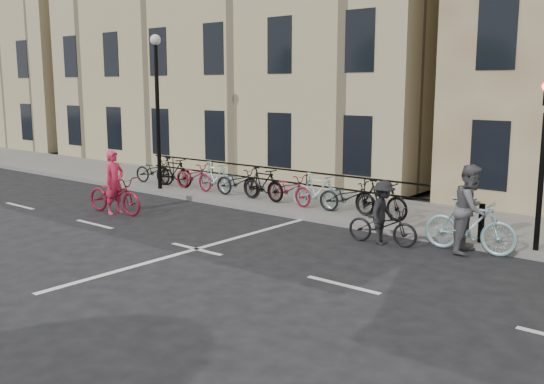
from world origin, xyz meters
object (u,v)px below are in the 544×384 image
Objects in this scene: lamp_post at (157,93)px; cyclist_grey at (470,217)px; cyclist_pink at (115,192)px; cyclist_dark at (383,219)px; traffic_light at (544,146)px.

cyclist_grey is (11.44, -0.67, -2.68)m from lamp_post.
lamp_post reaches higher than cyclist_pink.
traffic_light is at bearing -76.32° from cyclist_dark.
traffic_light is 12.74m from lamp_post.
traffic_light is at bearing -80.58° from cyclist_pink.
cyclist_grey is at bearing -82.00° from cyclist_pink.
lamp_post is 11.77m from cyclist_grey.
cyclist_dark is at bearing -82.66° from cyclist_pink.
cyclist_pink is 1.02× the size of cyclist_grey.
lamp_post is at bearing 75.54° from cyclist_dark.
cyclist_dark is (7.83, 1.90, -0.05)m from cyclist_pink.
cyclist_dark is (-3.15, -1.19, -1.85)m from traffic_light.
cyclist_dark is at bearing -7.44° from lamp_post.
cyclist_grey is (-1.26, -0.61, -1.64)m from traffic_light.
cyclist_pink is (-10.98, -3.09, -1.81)m from traffic_light.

